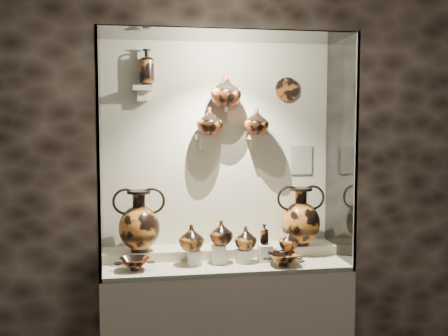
{
  "coord_description": "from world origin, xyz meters",
  "views": [
    {
      "loc": [
        -0.66,
        -1.63,
        1.82
      ],
      "look_at": [
        0.01,
        2.26,
        1.48
      ],
      "focal_mm": 45.0,
      "sensor_mm": 36.0,
      "label": 1
    }
  ],
  "objects_px": {
    "jug_a": "(191,238)",
    "ovoid_vase_b": "(226,91)",
    "lekythos_tall": "(147,65)",
    "ovoid_vase_c": "(256,121)",
    "amphora_right": "(301,216)",
    "kylix_right": "(283,258)",
    "jug_e": "(288,240)",
    "lekythos_small": "(264,233)",
    "jug_b": "(221,233)",
    "jug_c": "(246,238)",
    "amphora_left": "(139,221)",
    "ovoid_vase_a": "(210,121)",
    "kylix_left": "(135,263)"
  },
  "relations": [
    {
      "from": "amphora_right",
      "to": "jug_c",
      "type": "distance_m",
      "value": 0.49
    },
    {
      "from": "jug_a",
      "to": "lekythos_small",
      "type": "height_order",
      "value": "lekythos_small"
    },
    {
      "from": "amphora_right",
      "to": "jug_c",
      "type": "xyz_separation_m",
      "value": [
        -0.45,
        -0.16,
        -0.11
      ]
    },
    {
      "from": "jug_a",
      "to": "jug_e",
      "type": "xyz_separation_m",
      "value": [
        0.68,
        -0.02,
        -0.04
      ]
    },
    {
      "from": "lekythos_tall",
      "to": "ovoid_vase_c",
      "type": "height_order",
      "value": "lekythos_tall"
    },
    {
      "from": "jug_e",
      "to": "ovoid_vase_a",
      "type": "xyz_separation_m",
      "value": [
        -0.52,
        0.26,
        0.83
      ]
    },
    {
      "from": "lekythos_small",
      "to": "kylix_left",
      "type": "xyz_separation_m",
      "value": [
        -0.9,
        -0.09,
        -0.15
      ]
    },
    {
      "from": "amphora_left",
      "to": "kylix_right",
      "type": "bearing_deg",
      "value": -26.21
    },
    {
      "from": "jug_b",
      "to": "jug_e",
      "type": "relative_size",
      "value": 1.17
    },
    {
      "from": "amphora_right",
      "to": "kylix_right",
      "type": "height_order",
      "value": "amphora_right"
    },
    {
      "from": "jug_b",
      "to": "lekythos_tall",
      "type": "relative_size",
      "value": 0.59
    },
    {
      "from": "amphora_left",
      "to": "ovoid_vase_b",
      "type": "height_order",
      "value": "ovoid_vase_b"
    },
    {
      "from": "amphora_left",
      "to": "jug_a",
      "type": "relative_size",
      "value": 2.43
    },
    {
      "from": "amphora_left",
      "to": "lekythos_small",
      "type": "relative_size",
      "value": 2.68
    },
    {
      "from": "jug_e",
      "to": "lekythos_small",
      "type": "bearing_deg",
      "value": 148.19
    },
    {
      "from": "amphora_right",
      "to": "jug_b",
      "type": "bearing_deg",
      "value": 173.73
    },
    {
      "from": "jug_c",
      "to": "ovoid_vase_a",
      "type": "height_order",
      "value": "ovoid_vase_a"
    },
    {
      "from": "lekythos_small",
      "to": "kylix_right",
      "type": "relative_size",
      "value": 0.61
    },
    {
      "from": "jug_b",
      "to": "kylix_right",
      "type": "xyz_separation_m",
      "value": [
        0.4,
        -0.14,
        -0.16
      ]
    },
    {
      "from": "jug_b",
      "to": "kylix_right",
      "type": "bearing_deg",
      "value": -29.36
    },
    {
      "from": "ovoid_vase_b",
      "to": "ovoid_vase_c",
      "type": "bearing_deg",
      "value": 21.59
    },
    {
      "from": "amphora_right",
      "to": "jug_e",
      "type": "bearing_deg",
      "value": -148.72
    },
    {
      "from": "kylix_right",
      "to": "ovoid_vase_c",
      "type": "xyz_separation_m",
      "value": [
        -0.1,
        0.38,
        0.93
      ]
    },
    {
      "from": "lekythos_tall",
      "to": "ovoid_vase_c",
      "type": "relative_size",
      "value": 1.5
    },
    {
      "from": "jug_c",
      "to": "jug_e",
      "type": "xyz_separation_m",
      "value": [
        0.3,
        -0.02,
        -0.02
      ]
    },
    {
      "from": "amphora_right",
      "to": "lekythos_tall",
      "type": "relative_size",
      "value": 1.5
    },
    {
      "from": "amphora_right",
      "to": "ovoid_vase_a",
      "type": "height_order",
      "value": "ovoid_vase_a"
    },
    {
      "from": "jug_e",
      "to": "kylix_right",
      "type": "height_order",
      "value": "jug_e"
    },
    {
      "from": "kylix_right",
      "to": "ovoid_vase_c",
      "type": "height_order",
      "value": "ovoid_vase_c"
    },
    {
      "from": "lekythos_small",
      "to": "ovoid_vase_c",
      "type": "xyz_separation_m",
      "value": [
        -0.01,
        0.23,
        0.78
      ]
    },
    {
      "from": "jug_a",
      "to": "lekythos_tall",
      "type": "xyz_separation_m",
      "value": [
        -0.28,
        0.28,
        1.19
      ]
    },
    {
      "from": "ovoid_vase_c",
      "to": "amphora_left",
      "type": "bearing_deg",
      "value": -152.5
    },
    {
      "from": "amphora_right",
      "to": "jug_b",
      "type": "distance_m",
      "value": 0.64
    },
    {
      "from": "jug_a",
      "to": "kylix_left",
      "type": "height_order",
      "value": "jug_a"
    },
    {
      "from": "lekythos_small",
      "to": "ovoid_vase_a",
      "type": "relative_size",
      "value": 0.83
    },
    {
      "from": "ovoid_vase_b",
      "to": "kylix_right",
      "type": "bearing_deg",
      "value": -30.19
    },
    {
      "from": "ovoid_vase_c",
      "to": "kylix_left",
      "type": "bearing_deg",
      "value": -138.27
    },
    {
      "from": "amphora_left",
      "to": "ovoid_vase_c",
      "type": "relative_size",
      "value": 2.28
    },
    {
      "from": "amphora_right",
      "to": "jug_e",
      "type": "distance_m",
      "value": 0.27
    },
    {
      "from": "lekythos_small",
      "to": "ovoid_vase_b",
      "type": "height_order",
      "value": "ovoid_vase_b"
    },
    {
      "from": "jug_a",
      "to": "ovoid_vase_a",
      "type": "xyz_separation_m",
      "value": [
        0.16,
        0.24,
        0.8
      ]
    },
    {
      "from": "jug_e",
      "to": "kylix_left",
      "type": "bearing_deg",
      "value": 161.49
    },
    {
      "from": "amphora_right",
      "to": "ovoid_vase_c",
      "type": "relative_size",
      "value": 2.25
    },
    {
      "from": "amphora_left",
      "to": "kylix_left",
      "type": "bearing_deg",
      "value": -108.32
    },
    {
      "from": "jug_c",
      "to": "ovoid_vase_b",
      "type": "bearing_deg",
      "value": 101.52
    },
    {
      "from": "jug_c",
      "to": "kylix_left",
      "type": "distance_m",
      "value": 0.78
    },
    {
      "from": "jug_e",
      "to": "kylix_left",
      "type": "xyz_separation_m",
      "value": [
        -1.07,
        -0.06,
        -0.1
      ]
    },
    {
      "from": "jug_a",
      "to": "ovoid_vase_b",
      "type": "bearing_deg",
      "value": 33.49
    },
    {
      "from": "jug_b",
      "to": "jug_c",
      "type": "distance_m",
      "value": 0.18
    },
    {
      "from": "jug_c",
      "to": "jug_e",
      "type": "height_order",
      "value": "jug_c"
    }
  ]
}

